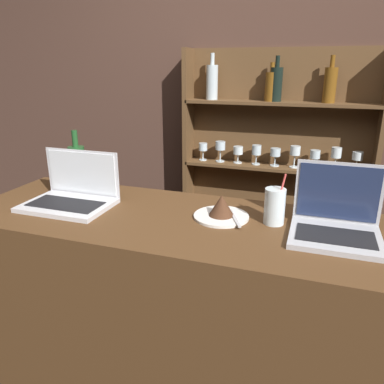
{
  "coord_description": "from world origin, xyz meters",
  "views": [
    {
      "loc": [
        0.32,
        -0.93,
        1.57
      ],
      "look_at": [
        -0.11,
        0.32,
        1.12
      ],
      "focal_mm": 35.0,
      "sensor_mm": 36.0,
      "label": 1
    }
  ],
  "objects_px": {
    "laptop_near": "(72,194)",
    "water_glass": "(275,206)",
    "laptop_far": "(336,221)",
    "wine_bottle_green": "(78,166)",
    "cake_plate": "(221,209)"
  },
  "relations": [
    {
      "from": "laptop_near",
      "to": "wine_bottle_green",
      "type": "xyz_separation_m",
      "value": [
        -0.11,
        0.21,
        0.06
      ]
    },
    {
      "from": "laptop_far",
      "to": "water_glass",
      "type": "height_order",
      "value": "laptop_far"
    },
    {
      "from": "laptop_far",
      "to": "wine_bottle_green",
      "type": "bearing_deg",
      "value": 171.29
    },
    {
      "from": "water_glass",
      "to": "cake_plate",
      "type": "bearing_deg",
      "value": -177.35
    },
    {
      "from": "wine_bottle_green",
      "to": "cake_plate",
      "type": "bearing_deg",
      "value": -11.72
    },
    {
      "from": "laptop_near",
      "to": "wine_bottle_green",
      "type": "height_order",
      "value": "wine_bottle_green"
    },
    {
      "from": "cake_plate",
      "to": "wine_bottle_green",
      "type": "relative_size",
      "value": 0.78
    },
    {
      "from": "laptop_far",
      "to": "water_glass",
      "type": "distance_m",
      "value": 0.21
    },
    {
      "from": "laptop_near",
      "to": "water_glass",
      "type": "height_order",
      "value": "laptop_near"
    },
    {
      "from": "laptop_near",
      "to": "laptop_far",
      "type": "relative_size",
      "value": 1.19
    },
    {
      "from": "laptop_near",
      "to": "water_glass",
      "type": "relative_size",
      "value": 1.83
    },
    {
      "from": "laptop_far",
      "to": "water_glass",
      "type": "relative_size",
      "value": 1.53
    },
    {
      "from": "laptop_far",
      "to": "cake_plate",
      "type": "distance_m",
      "value": 0.41
    },
    {
      "from": "laptop_near",
      "to": "water_glass",
      "type": "distance_m",
      "value": 0.82
    },
    {
      "from": "cake_plate",
      "to": "water_glass",
      "type": "bearing_deg",
      "value": 2.65
    }
  ]
}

